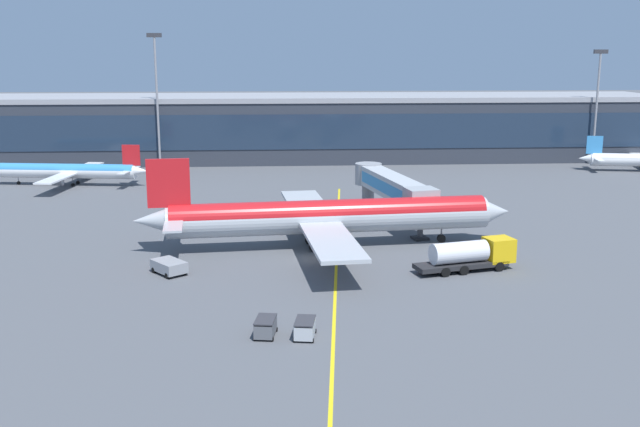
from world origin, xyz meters
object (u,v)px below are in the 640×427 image
Objects in this scene: baggage_cart_0 at (265,327)px; baggage_cart_1 at (305,328)px; main_airliner at (328,216)px; commuter_jet_near at (67,171)px; fuel_tanker at (471,254)px; pushback_tug at (169,266)px.

baggage_cart_1 is at bearing -9.04° from baggage_cart_0.
main_airliner reaches higher than baggage_cart_0.
commuter_jet_near is at bearing 116.13° from baggage_cart_0.
pushback_tug is (-31.40, 0.86, -0.90)m from fuel_tanker.
fuel_tanker is at bearing -1.56° from pushback_tug.
main_airliner is 27.99m from baggage_cart_0.
commuter_jet_near is (-34.37, 70.07, 1.73)m from baggage_cart_0.
fuel_tanker reaches higher than baggage_cart_1.
baggage_cart_0 is at bearing -60.09° from pushback_tug.
main_airliner reaches higher than fuel_tanker.
fuel_tanker is 77.09m from commuter_jet_near.
main_airliner is 19.72m from pushback_tug.
pushback_tug is at bearing 178.44° from fuel_tanker.
commuter_jet_near is at bearing 114.80° from pushback_tug.
fuel_tanker is 2.52× the size of pushback_tug.
main_airliner reaches higher than commuter_jet_near.
baggage_cart_0 reaches higher than pushback_tug.
baggage_cart_1 is (3.16, -0.50, 0.00)m from baggage_cart_0.
baggage_cart_1 reaches higher than pushback_tug.
pushback_tug is 22.43m from baggage_cart_1.
main_airliner is at bearing 28.65° from pushback_tug.
commuter_jet_near is at bearing 136.22° from fuel_tanker.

